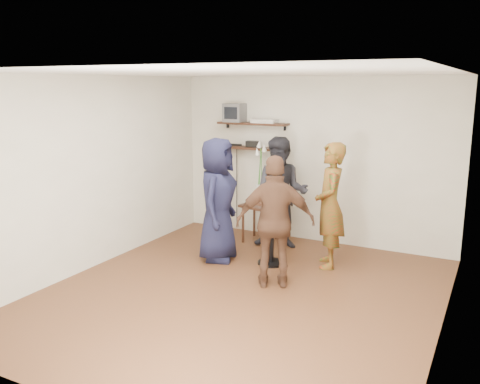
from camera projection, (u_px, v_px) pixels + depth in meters
name	position (u px, v px, depth m)	size (l,w,h in m)	color
room	(240.00, 189.00, 5.83)	(4.58, 5.08, 2.68)	#4D2918
shelf_upper	(253.00, 124.00, 8.23)	(1.20, 0.25, 0.04)	black
shelf_lower	(253.00, 148.00, 8.31)	(1.20, 0.25, 0.04)	black
crt_monitor	(235.00, 113.00, 8.34)	(0.32, 0.30, 0.30)	#59595B
dvd_deck	(265.00, 121.00, 8.12)	(0.40, 0.24, 0.06)	silver
radio	(253.00, 144.00, 8.29)	(0.22, 0.10, 0.10)	black
power_strip	(233.00, 145.00, 8.52)	(0.30, 0.05, 0.03)	black
side_table	(260.00, 210.00, 8.10)	(0.60, 0.60, 0.60)	black
vase_lilies	(260.00, 184.00, 8.01)	(0.20, 0.21, 1.04)	silver
drinks_table	(272.00, 223.00, 7.03)	(0.50, 0.50, 0.91)	black
wine_glass_fl	(266.00, 191.00, 6.93)	(0.06, 0.06, 0.19)	silver
wine_glass_fr	(277.00, 191.00, 6.87)	(0.07, 0.07, 0.22)	silver
wine_glass_bl	(273.00, 189.00, 7.00)	(0.07, 0.07, 0.21)	silver
wine_glass_br	(275.00, 191.00, 6.92)	(0.07, 0.07, 0.20)	silver
person_plaid	(330.00, 205.00, 6.90)	(0.63, 0.41, 1.72)	#A92813
person_dark	(281.00, 193.00, 7.72)	(0.83, 0.65, 1.71)	black
person_navy	(217.00, 200.00, 7.17)	(0.86, 0.56, 1.76)	black
person_brown	(275.00, 222.00, 6.21)	(0.97, 0.40, 1.65)	#4E3121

